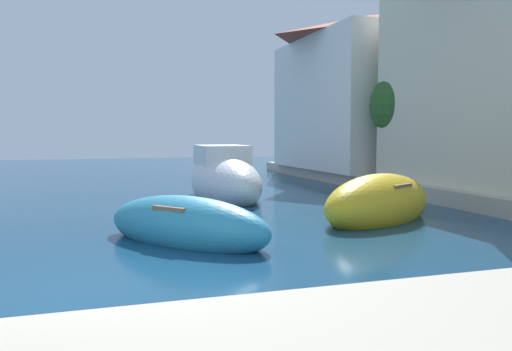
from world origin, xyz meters
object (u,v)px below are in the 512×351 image
at_px(waterfront_building_annex, 367,91).
at_px(quayside_tree, 408,105).
at_px(moored_boat_2, 186,226).
at_px(moored_boat_1, 224,180).
at_px(moored_boat_7, 379,204).

height_order(waterfront_building_annex, quayside_tree, waterfront_building_annex).
distance_m(moored_boat_2, waterfront_building_annex, 17.23).
height_order(moored_boat_1, moored_boat_2, moored_boat_1).
distance_m(moored_boat_1, quayside_tree, 7.77).
bearing_deg(waterfront_building_annex, quayside_tree, -104.22).
xyz_separation_m(moored_boat_2, waterfront_building_annex, (11.19, 12.50, 3.92)).
relative_size(moored_boat_1, moored_boat_2, 1.37).
xyz_separation_m(moored_boat_7, quayside_tree, (4.73, 5.86, 2.83)).
bearing_deg(moored_boat_2, quayside_tree, 86.81).
xyz_separation_m(moored_boat_1, moored_boat_7, (2.58, -5.57, -0.19)).
xyz_separation_m(moored_boat_1, waterfront_building_annex, (8.70, 5.78, 3.65)).
distance_m(moored_boat_7, waterfront_building_annex, 13.46).
bearing_deg(moored_boat_1, moored_boat_7, 25.70).
bearing_deg(quayside_tree, waterfront_building_annex, 75.78).
xyz_separation_m(moored_boat_2, moored_boat_7, (5.08, 1.14, 0.08)).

